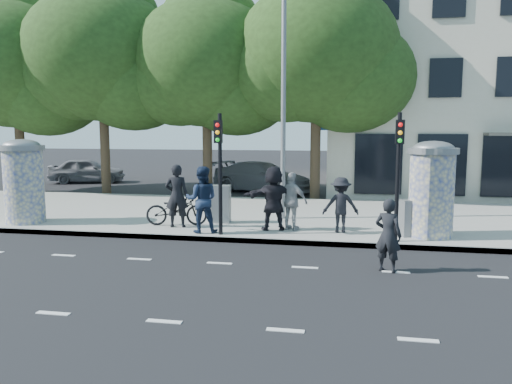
% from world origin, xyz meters
% --- Properties ---
extents(ground, '(120.00, 120.00, 0.00)m').
position_xyz_m(ground, '(0.00, 0.00, 0.00)').
color(ground, black).
rests_on(ground, ground).
extents(sidewalk, '(40.00, 8.00, 0.15)m').
position_xyz_m(sidewalk, '(0.00, 7.50, 0.07)').
color(sidewalk, gray).
rests_on(sidewalk, ground).
extents(curb, '(40.00, 0.10, 0.16)m').
position_xyz_m(curb, '(0.00, 3.55, 0.07)').
color(curb, slate).
rests_on(curb, ground).
extents(lane_dash_near, '(32.00, 0.12, 0.01)m').
position_xyz_m(lane_dash_near, '(0.00, -2.20, 0.00)').
color(lane_dash_near, silver).
rests_on(lane_dash_near, ground).
extents(lane_dash_far, '(32.00, 0.12, 0.01)m').
position_xyz_m(lane_dash_far, '(0.00, 1.40, 0.00)').
color(lane_dash_far, silver).
rests_on(lane_dash_far, ground).
extents(ad_column_left, '(1.36, 1.36, 2.65)m').
position_xyz_m(ad_column_left, '(-7.20, 4.50, 1.54)').
color(ad_column_left, beige).
rests_on(ad_column_left, sidewalk).
extents(ad_column_right, '(1.36, 1.36, 2.65)m').
position_xyz_m(ad_column_right, '(5.20, 4.70, 1.54)').
color(ad_column_right, beige).
rests_on(ad_column_right, sidewalk).
extents(traffic_pole_near, '(0.22, 0.31, 3.40)m').
position_xyz_m(traffic_pole_near, '(-0.60, 3.79, 2.23)').
color(traffic_pole_near, black).
rests_on(traffic_pole_near, sidewalk).
extents(traffic_pole_far, '(0.22, 0.31, 3.40)m').
position_xyz_m(traffic_pole_far, '(4.20, 3.79, 2.23)').
color(traffic_pole_far, black).
rests_on(traffic_pole_far, sidewalk).
extents(street_lamp, '(0.25, 0.93, 8.00)m').
position_xyz_m(street_lamp, '(0.80, 6.63, 4.79)').
color(street_lamp, slate).
rests_on(street_lamp, sidewalk).
extents(tree_far_left, '(7.20, 7.20, 9.26)m').
position_xyz_m(tree_far_left, '(-13.00, 12.50, 6.19)').
color(tree_far_left, '#38281C').
rests_on(tree_far_left, ground).
extents(tree_mid_left, '(7.20, 7.20, 9.57)m').
position_xyz_m(tree_mid_left, '(-8.50, 12.50, 6.50)').
color(tree_mid_left, '#38281C').
rests_on(tree_mid_left, ground).
extents(tree_near_left, '(6.80, 6.80, 8.97)m').
position_xyz_m(tree_near_left, '(-3.50, 12.70, 6.06)').
color(tree_near_left, '#38281C').
rests_on(tree_near_left, ground).
extents(tree_center, '(7.00, 7.00, 9.30)m').
position_xyz_m(tree_center, '(1.50, 12.30, 6.31)').
color(tree_center, '#38281C').
rests_on(tree_center, ground).
extents(ped_b, '(0.77, 0.57, 1.92)m').
position_xyz_m(ped_b, '(-2.17, 4.64, 1.11)').
color(ped_b, black).
rests_on(ped_b, sidewalk).
extents(ped_c, '(1.05, 0.89, 1.92)m').
position_xyz_m(ped_c, '(-1.20, 4.03, 1.11)').
color(ped_c, '#1B2843').
rests_on(ped_c, sidewalk).
extents(ped_d, '(1.09, 0.69, 1.60)m').
position_xyz_m(ped_d, '(2.73, 4.77, 0.95)').
color(ped_d, black).
rests_on(ped_d, sidewalk).
extents(ped_e, '(1.15, 0.93, 1.72)m').
position_xyz_m(ped_e, '(1.31, 4.82, 1.01)').
color(ped_e, '#9A999C').
rests_on(ped_e, sidewalk).
extents(ped_f, '(1.86, 1.02, 1.91)m').
position_xyz_m(ped_f, '(0.78, 4.76, 1.10)').
color(ped_f, black).
rests_on(ped_f, sidewalk).
extents(man_road, '(0.70, 0.60, 1.63)m').
position_xyz_m(man_road, '(3.81, 1.45, 0.82)').
color(man_road, black).
rests_on(man_road, ground).
extents(bicycle, '(1.00, 1.97, 0.99)m').
position_xyz_m(bicycle, '(-2.28, 4.90, 0.64)').
color(bicycle, black).
rests_on(bicycle, sidewalk).
extents(cabinet_left, '(0.59, 0.44, 1.20)m').
position_xyz_m(cabinet_left, '(-1.03, 5.59, 0.75)').
color(cabinet_left, gray).
rests_on(cabinet_left, sidewalk).
extents(cabinet_right, '(0.59, 0.51, 1.02)m').
position_xyz_m(cabinet_right, '(4.63, 4.60, 0.66)').
color(cabinet_right, gray).
rests_on(cabinet_right, sidewalk).
extents(car_left, '(2.92, 4.50, 1.43)m').
position_xyz_m(car_left, '(-11.88, 16.78, 0.71)').
color(car_left, slate).
rests_on(car_left, ground).
extents(car_right, '(3.80, 5.53, 1.49)m').
position_xyz_m(car_right, '(-1.22, 14.49, 0.74)').
color(car_right, slate).
rests_on(car_right, ground).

